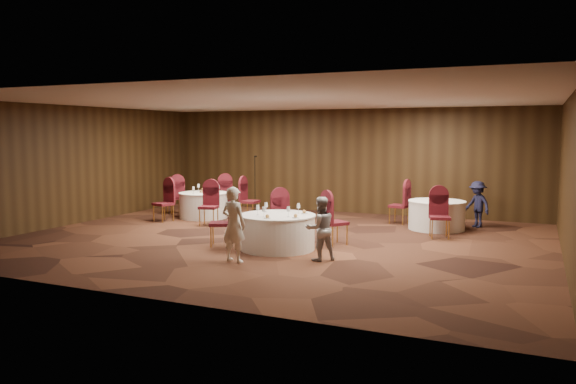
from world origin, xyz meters
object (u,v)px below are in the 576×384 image
at_px(table_left, 204,205).
at_px(table_right, 437,215).
at_px(woman_a, 234,224).
at_px(woman_b, 320,229).
at_px(man_c, 477,204).
at_px(mic_stand, 255,194).
at_px(table_main, 277,232).

bearing_deg(table_left, table_right, 6.55).
distance_m(table_right, woman_a, 6.09).
height_order(woman_a, woman_b, woman_a).
distance_m(table_left, table_right, 6.58).
xyz_separation_m(woman_a, woman_b, (1.46, 0.80, -0.10)).
relative_size(table_right, woman_b, 1.16).
distance_m(woman_b, man_c, 5.80).
xyz_separation_m(mic_stand, woman_a, (2.96, -6.59, 0.20)).
bearing_deg(table_right, table_left, -173.45).
bearing_deg(woman_b, table_right, -150.50).
distance_m(table_main, woman_b, 1.39).
relative_size(mic_stand, woman_a, 1.21).
distance_m(table_right, mic_stand, 6.03).
height_order(table_left, man_c, man_c).
bearing_deg(mic_stand, table_left, -107.73).
bearing_deg(mic_stand, woman_b, -52.67).
distance_m(table_right, woman_b, 4.77).
height_order(mic_stand, woman_a, mic_stand).
height_order(table_main, woman_a, woman_a).
relative_size(table_main, table_left, 1.15).
bearing_deg(woman_a, table_main, -91.08).
bearing_deg(mic_stand, table_main, -58.15).
relative_size(table_main, table_right, 1.13).
distance_m(table_left, woman_a, 5.83).
height_order(table_left, woman_b, woman_b).
bearing_deg(table_main, woman_a, -100.03).
height_order(table_left, woman_a, woman_a).
relative_size(mic_stand, woman_b, 1.41).
relative_size(table_main, woman_a, 1.12).
height_order(table_left, table_right, same).
distance_m(table_right, man_c, 1.21).
bearing_deg(table_right, table_main, -124.57).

